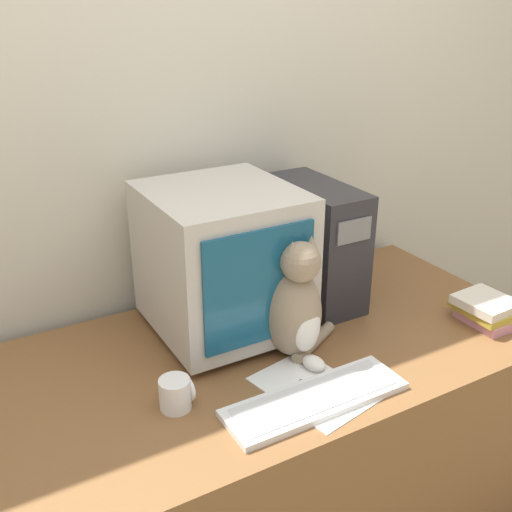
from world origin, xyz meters
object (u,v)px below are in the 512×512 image
(mug, at_px, (176,394))
(book_stack, at_px, (486,310))
(keyboard, at_px, (315,399))
(crt_monitor, at_px, (223,260))
(pen, at_px, (283,394))
(computer_tower, at_px, (315,243))
(cat, at_px, (295,307))

(mug, bearing_deg, book_stack, -4.87)
(keyboard, height_order, mug, mug)
(crt_monitor, relative_size, keyboard, 0.91)
(book_stack, xyz_separation_m, pen, (-0.75, -0.01, -0.04))
(crt_monitor, distance_m, mug, 0.44)
(computer_tower, bearing_deg, cat, -133.08)
(cat, bearing_deg, book_stack, -18.64)
(book_stack, relative_size, mug, 2.19)
(computer_tower, xyz_separation_m, keyboard, (-0.32, -0.48, -0.19))
(crt_monitor, relative_size, computer_tower, 1.12)
(pen, bearing_deg, mug, 160.49)
(computer_tower, xyz_separation_m, book_stack, (0.37, -0.41, -0.15))
(crt_monitor, distance_m, pen, 0.44)
(keyboard, bearing_deg, computer_tower, 56.16)
(crt_monitor, bearing_deg, mug, -134.18)
(cat, distance_m, mug, 0.40)
(computer_tower, relative_size, book_stack, 2.12)
(cat, height_order, pen, cat)
(keyboard, relative_size, mug, 5.72)
(pen, bearing_deg, book_stack, 0.39)
(computer_tower, height_order, book_stack, computer_tower)
(book_stack, bearing_deg, keyboard, -174.27)
(book_stack, bearing_deg, crt_monitor, 152.98)
(computer_tower, bearing_deg, book_stack, -47.94)
(keyboard, distance_m, mug, 0.35)
(pen, xyz_separation_m, mug, (-0.25, 0.09, 0.04))
(computer_tower, relative_size, pen, 2.63)
(cat, xyz_separation_m, pen, (-0.13, -0.15, -0.15))
(crt_monitor, bearing_deg, computer_tower, 6.33)
(computer_tower, height_order, pen, computer_tower)
(crt_monitor, relative_size, book_stack, 2.39)
(keyboard, relative_size, pen, 3.23)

